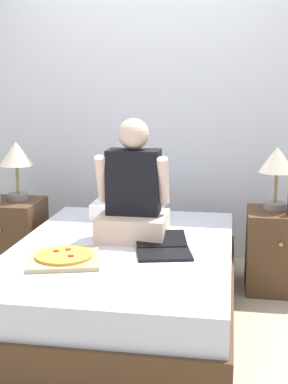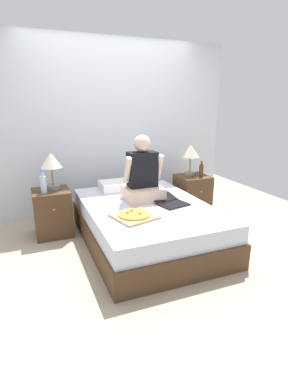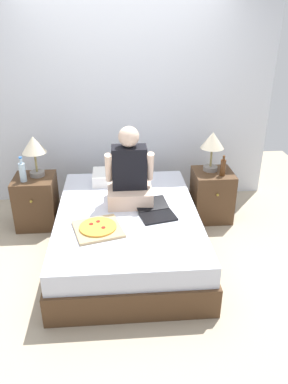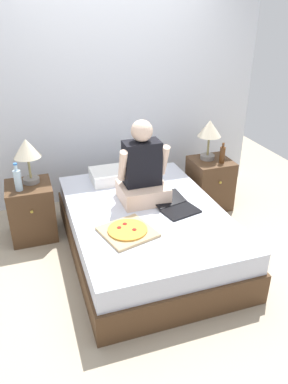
# 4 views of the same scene
# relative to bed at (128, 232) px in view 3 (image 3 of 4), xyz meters

# --- Properties ---
(ground_plane) EXTENTS (5.65, 5.65, 0.00)m
(ground_plane) POSITION_rel_bed_xyz_m (0.00, 0.00, -0.23)
(ground_plane) COLOR tan
(wall_back) EXTENTS (3.65, 0.12, 2.50)m
(wall_back) POSITION_rel_bed_xyz_m (0.00, 1.35, 1.02)
(wall_back) COLOR silver
(wall_back) RESTS_ON ground
(bed) EXTENTS (1.39, 1.97, 0.47)m
(bed) POSITION_rel_bed_xyz_m (0.00, 0.00, 0.00)
(bed) COLOR #4C331E
(bed) RESTS_ON ground
(nightstand_left) EXTENTS (0.44, 0.47, 0.58)m
(nightstand_left) POSITION_rel_bed_xyz_m (-1.00, 0.64, 0.06)
(nightstand_left) COLOR #4C331E
(nightstand_left) RESTS_ON ground
(lamp_on_left_nightstand) EXTENTS (0.26, 0.26, 0.45)m
(lamp_on_left_nightstand) POSITION_rel_bed_xyz_m (-0.96, 0.69, 0.68)
(lamp_on_left_nightstand) COLOR gray
(lamp_on_left_nightstand) RESTS_ON nightstand_left
(water_bottle) EXTENTS (0.07, 0.07, 0.28)m
(water_bottle) POSITION_rel_bed_xyz_m (-1.08, 0.55, 0.46)
(water_bottle) COLOR silver
(water_bottle) RESTS_ON nightstand_left
(nightstand_right) EXTENTS (0.44, 0.47, 0.58)m
(nightstand_right) POSITION_rel_bed_xyz_m (1.00, 0.64, 0.06)
(nightstand_right) COLOR #4C331E
(nightstand_right) RESTS_ON ground
(lamp_on_right_nightstand) EXTENTS (0.26, 0.26, 0.45)m
(lamp_on_right_nightstand) POSITION_rel_bed_xyz_m (0.97, 0.69, 0.68)
(lamp_on_right_nightstand) COLOR gray
(lamp_on_right_nightstand) RESTS_ON nightstand_right
(beer_bottle) EXTENTS (0.06, 0.06, 0.23)m
(beer_bottle) POSITION_rel_bed_xyz_m (1.07, 0.54, 0.44)
(beer_bottle) COLOR #512D14
(beer_bottle) RESTS_ON nightstand_right
(pillow) EXTENTS (0.52, 0.34, 0.12)m
(pillow) POSITION_rel_bed_xyz_m (-0.10, 0.71, 0.30)
(pillow) COLOR white
(pillow) RESTS_ON bed
(person_seated) EXTENTS (0.47, 0.40, 0.78)m
(person_seated) POSITION_rel_bed_xyz_m (0.03, 0.20, 0.53)
(person_seated) COLOR beige
(person_seated) RESTS_ON bed
(laptop) EXTENTS (0.40, 0.48, 0.07)m
(laptop) POSITION_rel_bed_xyz_m (0.27, -0.09, 0.26)
(laptop) COLOR black
(laptop) RESTS_ON bed
(pizza_box) EXTENTS (0.49, 0.49, 0.05)m
(pizza_box) POSITION_rel_bed_xyz_m (-0.27, -0.33, 0.26)
(pizza_box) COLOR tan
(pizza_box) RESTS_ON bed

